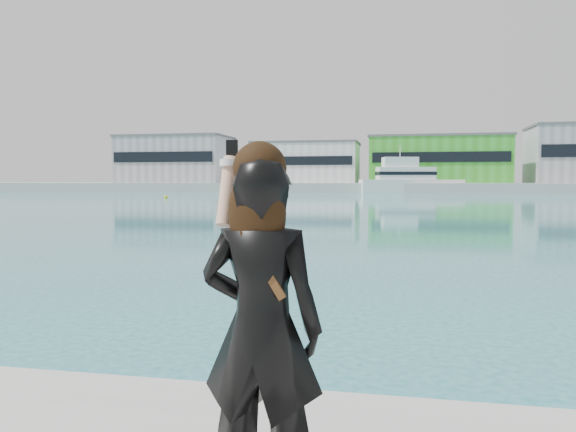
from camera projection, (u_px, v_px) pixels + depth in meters
name	position (u px, v px, depth m)	size (l,w,h in m)	color
far_quay	(401.00, 187.00, 130.57)	(320.00, 40.00, 2.00)	#9E9E99
warehouse_grey_left	(176.00, 159.00, 139.15)	(26.52, 16.36, 11.50)	gray
warehouse_white	(307.00, 163.00, 132.63)	(24.48, 15.35, 9.50)	silver
warehouse_green	(438.00, 160.00, 126.60)	(30.60, 16.36, 10.50)	green
flagpole_left	(234.00, 163.00, 128.99)	(1.28, 0.16, 8.00)	silver
flagpole_right	(509.00, 161.00, 117.01)	(1.28, 0.16, 8.00)	silver
motor_yacht	(408.00, 180.00, 113.64)	(21.12, 10.18, 9.50)	white
buoy_far	(166.00, 198.00, 80.84)	(0.50, 0.50, 0.50)	yellow
woman	(261.00, 318.00, 2.94)	(0.68, 0.46, 1.91)	black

